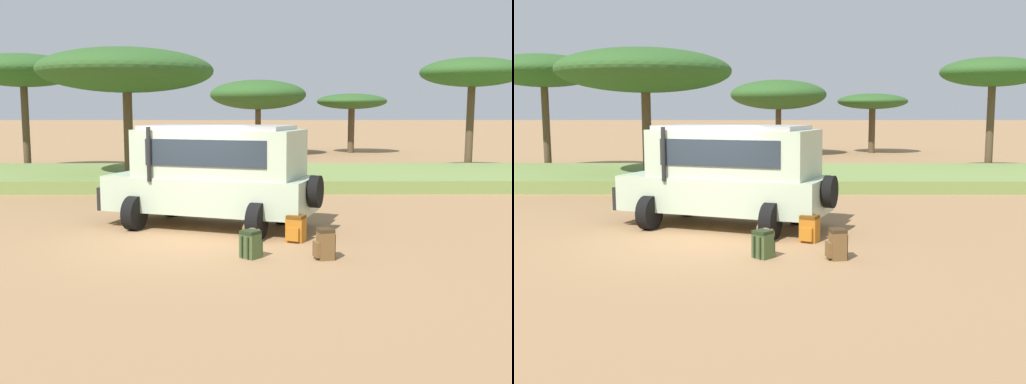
% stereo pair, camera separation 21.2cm
% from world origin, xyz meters
% --- Properties ---
extents(ground_plane, '(320.00, 320.00, 0.00)m').
position_xyz_m(ground_plane, '(0.00, 0.00, 0.00)').
color(ground_plane, '#9E754C').
extents(grass_bank, '(120.00, 7.00, 0.44)m').
position_xyz_m(grass_bank, '(0.00, 10.65, 0.22)').
color(grass_bank, olive).
rests_on(grass_bank, ground_plane).
extents(safari_vehicle, '(5.43, 3.70, 2.44)m').
position_xyz_m(safari_vehicle, '(0.49, 1.60, 1.29)').
color(safari_vehicle, '#B2C6A8').
rests_on(safari_vehicle, ground_plane).
extents(backpack_beside_front_wheel, '(0.42, 0.37, 0.59)m').
position_xyz_m(backpack_beside_front_wheel, '(2.75, -1.59, 0.28)').
color(backpack_beside_front_wheel, brown).
rests_on(backpack_beside_front_wheel, ground_plane).
extents(backpack_cluster_center, '(0.46, 0.46, 0.53)m').
position_xyz_m(backpack_cluster_center, '(1.35, -1.48, 0.26)').
color(backpack_cluster_center, '#42562D').
rests_on(backpack_cluster_center, ground_plane).
extents(backpack_near_rear_wheel, '(0.47, 0.49, 0.57)m').
position_xyz_m(backpack_near_rear_wheel, '(2.32, -0.07, 0.28)').
color(backpack_near_rear_wheel, '#B26619').
rests_on(backpack_near_rear_wheel, ground_plane).
extents(duffel_bag_low_black_case, '(0.42, 0.92, 0.45)m').
position_xyz_m(duffel_bag_low_black_case, '(1.37, 0.18, 0.18)').
color(duffel_bag_low_black_case, brown).
rests_on(duffel_bag_low_black_case, ground_plane).
extents(acacia_tree_left_mid, '(5.06, 5.39, 5.29)m').
position_xyz_m(acacia_tree_left_mid, '(-8.85, 14.80, 4.53)').
color(acacia_tree_left_mid, brown).
rests_on(acacia_tree_left_mid, ground_plane).
extents(acacia_tree_centre_back, '(6.46, 6.73, 5.06)m').
position_xyz_m(acacia_tree_centre_back, '(-3.23, 9.98, 4.23)').
color(acacia_tree_centre_back, brown).
rests_on(acacia_tree_centre_back, ground_plane).
extents(acacia_tree_right_mid, '(6.01, 6.10, 4.67)m').
position_xyz_m(acacia_tree_right_mid, '(1.85, 25.24, 3.74)').
color(acacia_tree_right_mid, brown).
rests_on(acacia_tree_right_mid, ground_plane).
extents(acacia_tree_far_right, '(4.56, 4.53, 3.87)m').
position_xyz_m(acacia_tree_far_right, '(8.00, 26.84, 3.32)').
color(acacia_tree_far_right, brown).
rests_on(acacia_tree_far_right, ground_plane).
extents(acacia_tree_distant_right, '(4.65, 4.27, 5.13)m').
position_xyz_m(acacia_tree_distant_right, '(11.32, 14.57, 4.44)').
color(acacia_tree_distant_right, brown).
rests_on(acacia_tree_distant_right, ground_plane).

